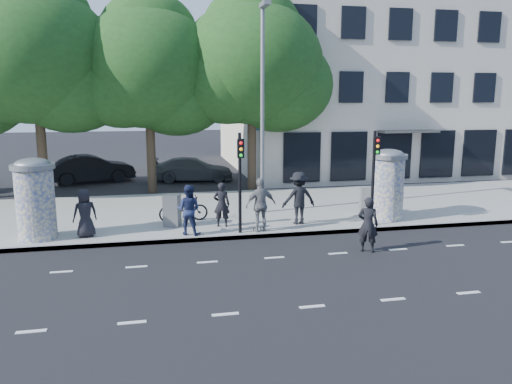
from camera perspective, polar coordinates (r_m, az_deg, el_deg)
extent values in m
plane|color=black|center=(13.69, 3.54, -9.32)|extent=(120.00, 120.00, 0.00)
cube|color=gray|center=(20.71, -1.94, -2.11)|extent=(40.00, 8.00, 0.15)
cube|color=slate|center=(16.95, 0.37, -5.05)|extent=(40.00, 0.10, 0.16)
cube|color=silver|center=(11.74, 6.44, -12.89)|extent=(32.00, 0.12, 0.01)
cube|color=silver|center=(14.97, 2.11, -7.51)|extent=(32.00, 0.12, 0.01)
cylinder|color=beige|center=(17.63, -23.87, -1.27)|extent=(1.20, 1.20, 2.30)
cylinder|color=slate|center=(17.44, -24.18, 2.69)|extent=(1.36, 1.36, 0.16)
ellipsoid|color=slate|center=(17.43, -24.20, 2.95)|extent=(1.10, 1.10, 0.38)
cylinder|color=beige|center=(19.45, 14.78, 0.37)|extent=(1.20, 1.20, 2.30)
cylinder|color=slate|center=(19.27, 14.96, 3.96)|extent=(1.36, 1.36, 0.16)
ellipsoid|color=slate|center=(19.26, 14.97, 4.20)|extent=(1.10, 1.10, 0.38)
cylinder|color=black|center=(16.73, -1.85, 0.98)|extent=(0.11, 0.11, 3.40)
cube|color=black|center=(16.39, -1.77, 5.01)|extent=(0.22, 0.14, 0.62)
cylinder|color=black|center=(18.17, 13.23, 1.48)|extent=(0.11, 0.11, 3.40)
cube|color=black|center=(17.86, 13.64, 5.19)|extent=(0.22, 0.14, 0.62)
cylinder|color=slate|center=(19.56, 0.73, 9.18)|extent=(0.16, 0.16, 8.00)
cube|color=slate|center=(19.45, 1.03, 20.71)|extent=(0.25, 0.90, 0.18)
cylinder|color=#38281C|center=(25.50, -23.27, 4.67)|extent=(0.44, 0.44, 4.73)
ellipsoid|color=#1C3F16|center=(25.46, -23.99, 13.98)|extent=(7.20, 7.20, 6.12)
cylinder|color=#38281C|center=(25.21, -11.92, 4.89)|extent=(0.44, 0.44, 4.41)
ellipsoid|color=#1C3F16|center=(25.12, -12.28, 13.70)|extent=(6.80, 6.80, 5.78)
cylinder|color=#38281C|center=(25.29, -0.49, 5.35)|extent=(0.44, 0.44, 4.59)
ellipsoid|color=#1C3F16|center=(25.23, -0.50, 14.50)|extent=(7.00, 7.00, 5.95)
cube|color=beige|center=(35.90, 14.02, 12.58)|extent=(20.00, 15.00, 12.00)
cube|color=black|center=(29.41, 20.00, 4.11)|extent=(18.00, 0.10, 2.60)
cube|color=#59544C|center=(27.99, 17.04, 6.65)|extent=(3.20, 0.90, 0.12)
cube|color=#194C8C|center=(25.58, 1.66, 7.44)|extent=(1.60, 0.06, 0.30)
imported|color=black|center=(17.32, -18.96, -2.30)|extent=(0.91, 0.75, 1.61)
imported|color=black|center=(17.75, -3.95, -1.43)|extent=(0.66, 0.51, 1.60)
imported|color=#1D2549|center=(16.83, -7.72, -2.02)|extent=(1.02, 0.93, 1.70)
imported|color=black|center=(18.13, 4.91, -0.68)|extent=(1.28, 0.79, 1.91)
imported|color=slate|center=(17.01, 0.55, -1.49)|extent=(1.18, 0.80, 1.86)
imported|color=black|center=(15.69, 12.67, -3.65)|extent=(0.75, 0.66, 1.72)
imported|color=black|center=(18.71, -8.30, -1.90)|extent=(0.71, 1.84, 0.95)
cube|color=#5E6062|center=(17.99, -9.57, -2.11)|extent=(0.67, 0.59, 1.16)
cube|color=gray|center=(20.01, 12.55, -1.06)|extent=(0.56, 0.45, 1.06)
imported|color=black|center=(29.36, -18.34, 2.55)|extent=(2.81, 4.90, 1.53)
imported|color=#53565A|center=(28.64, -7.26, 2.61)|extent=(2.28, 4.71, 1.32)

